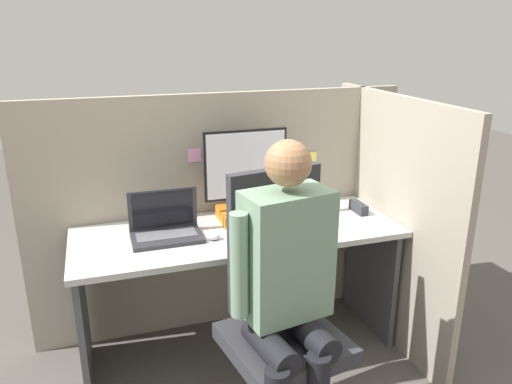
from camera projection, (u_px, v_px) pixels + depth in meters
ground_plane at (257, 383)px, 2.53m from camera, size 12.00×12.00×0.00m
cubicle_panel_back at (223, 213)px, 2.89m from camera, size 2.18×0.05×1.39m
cubicle_panel_right at (390, 220)px, 2.79m from camera, size 0.04×1.24×1.39m
desk at (239, 258)px, 2.63m from camera, size 1.68×0.61×0.72m
paper_box at (246, 214)px, 2.71m from camera, size 0.29×0.21×0.06m
monitor at (246, 168)px, 2.64m from camera, size 0.45×0.17×0.43m
laptop at (166, 229)px, 2.48m from camera, size 0.35×0.22×0.23m
mouse at (214, 237)px, 2.45m from camera, size 0.07×0.05×0.03m
stapler at (359, 207)px, 2.82m from camera, size 0.05×0.14×0.06m
carrot_toy at (298, 239)px, 2.43m from camera, size 0.04×0.16×0.04m
office_chair at (280, 303)px, 2.15m from camera, size 0.54×0.58×1.15m
person at (288, 282)px, 1.94m from camera, size 0.47×0.44×1.33m
coffee_mug at (299, 206)px, 2.78m from camera, size 0.09×0.09×0.10m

